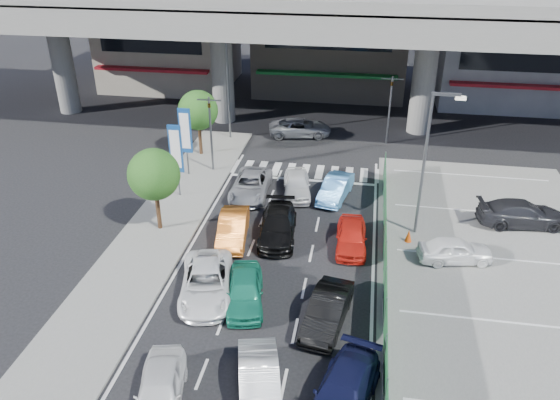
% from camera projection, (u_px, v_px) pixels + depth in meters
% --- Properties ---
extents(ground, '(120.00, 120.00, 0.00)m').
position_uv_depth(ground, '(271.00, 285.00, 25.97)').
color(ground, black).
rests_on(ground, ground).
extents(parking_lot, '(12.00, 28.00, 0.06)m').
position_uv_depth(parking_lot, '(504.00, 282.00, 26.09)').
color(parking_lot, slate).
rests_on(parking_lot, ground).
extents(sidewalk_left, '(4.00, 30.00, 0.12)m').
position_uv_depth(sidewalk_left, '(160.00, 228.00, 30.44)').
color(sidewalk_left, slate).
rests_on(sidewalk_left, ground).
extents(fence_run, '(0.16, 22.00, 1.80)m').
position_uv_depth(fence_run, '(385.00, 268.00, 25.64)').
color(fence_run, '#1E582E').
rests_on(fence_run, ground).
extents(expressway, '(64.00, 14.00, 10.75)m').
position_uv_depth(expressway, '(322.00, 15.00, 40.99)').
color(expressway, slate).
rests_on(expressway, ground).
extents(building_west, '(12.00, 10.90, 13.00)m').
position_uv_depth(building_west, '(168.00, 18.00, 53.07)').
color(building_west, gray).
rests_on(building_west, ground).
extents(building_center, '(14.00, 10.90, 15.00)m').
position_uv_depth(building_center, '(333.00, 10.00, 51.13)').
color(building_center, gray).
rests_on(building_center, ground).
extents(building_east, '(12.00, 10.90, 12.00)m').
position_uv_depth(building_east, '(511.00, 34.00, 48.63)').
color(building_east, gray).
rests_on(building_east, ground).
extents(traffic_light_left, '(1.60, 1.24, 5.20)m').
position_uv_depth(traffic_light_left, '(210.00, 116.00, 35.46)').
color(traffic_light_left, '#595B60').
rests_on(traffic_light_left, ground).
extents(traffic_light_right, '(1.60, 1.24, 5.20)m').
position_uv_depth(traffic_light_right, '(391.00, 93.00, 39.84)').
color(traffic_light_right, '#595B60').
rests_on(traffic_light_right, ground).
extents(street_lamp_right, '(1.65, 0.22, 8.00)m').
position_uv_depth(street_lamp_right, '(429.00, 153.00, 27.89)').
color(street_lamp_right, '#595B60').
rests_on(street_lamp_right, ground).
extents(street_lamp_left, '(1.65, 0.22, 8.00)m').
position_uv_depth(street_lamp_left, '(230.00, 78.00, 40.31)').
color(street_lamp_left, '#595B60').
rests_on(street_lamp_left, ground).
extents(signboard_near, '(0.80, 0.14, 4.70)m').
position_uv_depth(signboard_near, '(176.00, 151.00, 32.53)').
color(signboard_near, '#595B60').
rests_on(signboard_near, ground).
extents(signboard_far, '(0.80, 0.14, 4.70)m').
position_uv_depth(signboard_far, '(185.00, 133.00, 35.20)').
color(signboard_far, '#595B60').
rests_on(signboard_far, ground).
extents(tree_near, '(2.80, 2.80, 4.80)m').
position_uv_depth(tree_near, '(154.00, 175.00, 28.88)').
color(tree_near, '#382314').
rests_on(tree_near, ground).
extents(tree_far, '(2.80, 2.80, 4.80)m').
position_uv_depth(tree_far, '(198.00, 110.00, 38.13)').
color(tree_far, '#382314').
rests_on(tree_far, ground).
extents(van_white_back_left, '(2.44, 4.30, 1.38)m').
position_uv_depth(van_white_back_left, '(160.00, 390.00, 19.40)').
color(van_white_back_left, white).
rests_on(van_white_back_left, ground).
extents(hatch_white_back_mid, '(2.45, 4.42, 1.38)m').
position_uv_depth(hatch_white_back_mid, '(259.00, 383.00, 19.66)').
color(hatch_white_back_mid, silver).
rests_on(hatch_white_back_mid, ground).
extents(minivan_navy_back, '(3.02, 5.00, 1.35)m').
position_uv_depth(minivan_navy_back, '(343.00, 394.00, 19.24)').
color(minivan_navy_back, '#0F1333').
rests_on(minivan_navy_back, ground).
extents(sedan_white_mid_left, '(3.33, 5.35, 1.38)m').
position_uv_depth(sedan_white_mid_left, '(206.00, 282.00, 24.99)').
color(sedan_white_mid_left, white).
rests_on(sedan_white_mid_left, ground).
extents(taxi_teal_mid, '(2.40, 4.29, 1.38)m').
position_uv_depth(taxi_teal_mid, '(245.00, 290.00, 24.47)').
color(taxi_teal_mid, '#1A8566').
rests_on(taxi_teal_mid, ground).
extents(hatch_black_mid_right, '(2.13, 4.37, 1.38)m').
position_uv_depth(hatch_black_mid_right, '(327.00, 311.00, 23.23)').
color(hatch_black_mid_right, black).
rests_on(hatch_black_mid_right, ground).
extents(taxi_orange_left, '(2.01, 4.35, 1.38)m').
position_uv_depth(taxi_orange_left, '(233.00, 228.00, 29.25)').
color(taxi_orange_left, orange).
rests_on(taxi_orange_left, ground).
extents(sedan_black_mid, '(2.37, 4.91, 1.38)m').
position_uv_depth(sedan_black_mid, '(278.00, 226.00, 29.48)').
color(sedan_black_mid, black).
rests_on(sedan_black_mid, ground).
extents(taxi_orange_right, '(1.74, 3.98, 1.33)m').
position_uv_depth(taxi_orange_right, '(351.00, 236.00, 28.56)').
color(taxi_orange_right, red).
rests_on(taxi_orange_right, ground).
extents(wagon_silver_front_left, '(2.34, 4.82, 1.32)m').
position_uv_depth(wagon_silver_front_left, '(251.00, 185.00, 33.88)').
color(wagon_silver_front_left, '#A0A1A7').
rests_on(wagon_silver_front_left, ground).
extents(sedan_white_front_mid, '(2.28, 4.27, 1.38)m').
position_uv_depth(sedan_white_front_mid, '(297.00, 184.00, 33.93)').
color(sedan_white_front_mid, white).
rests_on(sedan_white_front_mid, ground).
extents(kei_truck_front_right, '(2.17, 4.21, 1.32)m').
position_uv_depth(kei_truck_front_right, '(336.00, 188.00, 33.50)').
color(kei_truck_front_right, '#59A7F6').
rests_on(kei_truck_front_right, ground).
extents(crossing_wagon_silver, '(5.16, 3.06, 1.35)m').
position_uv_depth(crossing_wagon_silver, '(300.00, 128.00, 42.81)').
color(crossing_wagon_silver, '#94959A').
rests_on(crossing_wagon_silver, ground).
extents(parked_sedan_white, '(3.91, 2.13, 1.26)m').
position_uv_depth(parked_sedan_white, '(455.00, 250.00, 27.37)').
color(parked_sedan_white, white).
rests_on(parked_sedan_white, parking_lot).
extents(parked_sedan_dgrey, '(5.05, 2.49, 1.41)m').
position_uv_depth(parked_sedan_dgrey, '(522.00, 213.00, 30.51)').
color(parked_sedan_dgrey, '#27272C').
rests_on(parked_sedan_dgrey, parking_lot).
extents(traffic_cone, '(0.45, 0.45, 0.71)m').
position_uv_depth(traffic_cone, '(409.00, 236.00, 29.11)').
color(traffic_cone, '#E94D0C').
rests_on(traffic_cone, parking_lot).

